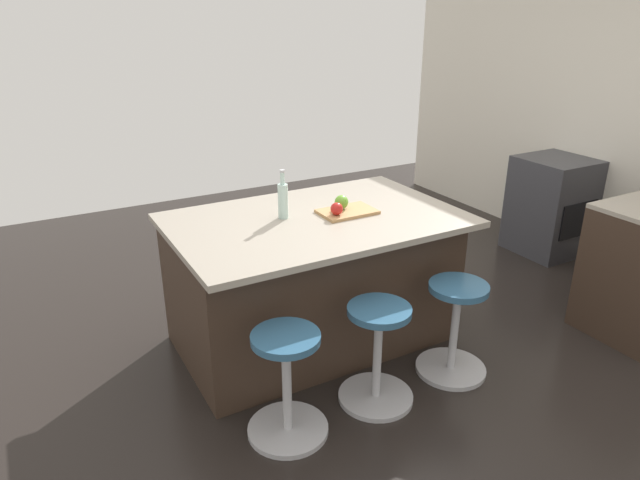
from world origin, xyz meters
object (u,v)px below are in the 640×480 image
oven_range (551,206)px  kitchen_island (313,278)px  apple_green (341,202)px  stool_by_window (454,331)px  stool_near_camera (287,388)px  water_bottle (283,199)px  stool_middle (377,357)px  apple_red (337,209)px  cutting_board (347,212)px

oven_range → kitchen_island: size_ratio=0.49×
apple_green → stool_by_window: bearing=116.8°
stool_near_camera → water_bottle: 1.17m
oven_range → stool_middle: 2.87m
kitchen_island → stool_near_camera: 0.98m
apple_red → water_bottle: bearing=-28.8°
stool_by_window → apple_red: apple_red is taller
kitchen_island → apple_green: 0.55m
oven_range → stool_near_camera: 3.41m
oven_range → water_bottle: water_bottle is taller
apple_red → kitchen_island: bearing=-46.0°
stool_middle → apple_red: (-0.11, -0.66, 0.68)m
stool_near_camera → apple_green: 1.27m
stool_by_window → water_bottle: bearing=-47.1°
cutting_board → apple_red: 0.12m
stool_near_camera → apple_green: size_ratio=6.80×
stool_by_window → apple_red: (0.46, -0.66, 0.68)m
oven_range → stool_by_window: (2.09, 1.06, -0.16)m
oven_range → apple_green: (2.47, 0.32, 0.53)m
cutting_board → apple_green: 0.07m
stool_by_window → stool_middle: 0.57m
apple_green → water_bottle: size_ratio=0.29×
cutting_board → water_bottle: (0.40, -0.12, 0.11)m
stool_near_camera → apple_green: bearing=-136.1°
oven_range → water_bottle: 2.92m
stool_middle → apple_green: (-0.20, -0.74, 0.69)m
kitchen_island → stool_by_window: 0.98m
apple_red → stool_by_window: bearing=125.3°
stool_by_window → cutting_board: (0.36, -0.70, 0.63)m
apple_green → water_bottle: 0.39m
kitchen_island → water_bottle: size_ratio=5.85×
cutting_board → stool_near_camera: bearing=41.4°
oven_range → apple_red: bearing=9.0°
oven_range → kitchen_island: bearing=6.2°
kitchen_island → stool_middle: bearing=90.0°
stool_middle → stool_near_camera: bearing=0.0°
stool_by_window → stool_near_camera: bearing=0.0°
water_bottle → stool_middle: bearing=102.7°
kitchen_island → apple_red: (-0.11, 0.11, 0.51)m
oven_range → apple_green: size_ratio=9.92×
kitchen_island → stool_by_window: bearing=126.7°
oven_range → stool_middle: oven_range is taller
stool_by_window → cutting_board: size_ratio=1.70×
cutting_board → water_bottle: 0.43m
oven_range → stool_by_window: oven_range is taller
stool_near_camera → apple_red: apple_red is taller
stool_near_camera → apple_red: (-0.69, -0.66, 0.68)m
stool_by_window → stool_near_camera: (1.15, 0.00, 0.00)m
kitchen_island → apple_red: size_ratio=22.92×
stool_by_window → apple_red: 1.05m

